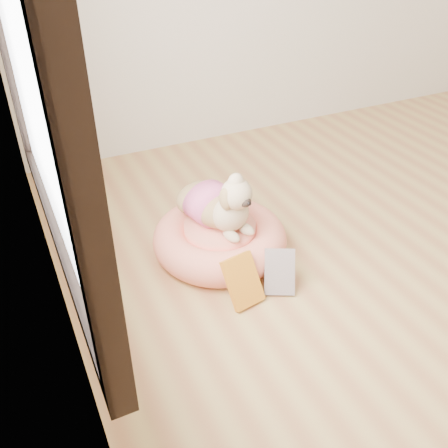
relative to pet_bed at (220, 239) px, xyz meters
name	(u,v)px	position (x,y,z in m)	size (l,w,h in m)	color
wall_left	(23,35)	(-0.79, -0.93, 1.27)	(4.50, 4.50, 0.00)	beige
pet_bed	(220,239)	(0.00, 0.00, 0.00)	(0.67, 0.67, 0.17)	#FF8763
dog	(218,194)	(0.00, 0.01, 0.26)	(0.32, 0.46, 0.34)	brown
book_yellow	(243,281)	(-0.06, -0.36, 0.02)	(0.15, 0.03, 0.23)	gold
book_white	(280,272)	(0.13, -0.37, 0.01)	(0.14, 0.02, 0.21)	white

